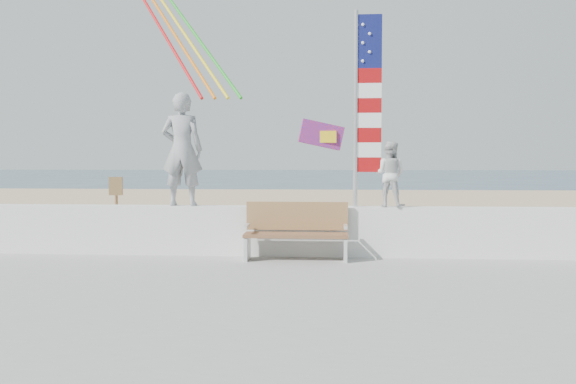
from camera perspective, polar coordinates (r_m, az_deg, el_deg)
name	(u,v)px	position (r m, az deg, el deg)	size (l,w,h in m)	color
ground	(266,288)	(9.27, -2.08, -8.94)	(220.00, 220.00, 0.00)	#2B4256
sand	(299,223)	(18.14, 1.05, -2.94)	(90.00, 40.00, 0.08)	tan
boardwalk	(214,371)	(5.42, -6.92, -16.30)	(50.00, 12.40, 0.10)	#999994
seawall	(278,231)	(11.13, -0.95, -3.64)	(30.00, 0.35, 0.90)	silver
adult	(182,149)	(11.36, -9.89, 3.95)	(0.75, 0.50, 2.07)	gray
child	(390,174)	(11.06, 9.52, 1.65)	(0.57, 0.44, 1.17)	silver
bench	(296,231)	(10.65, 0.79, -3.63)	(1.80, 0.57, 1.00)	brown
flag	(363,100)	(11.08, 7.01, 8.54)	(0.50, 0.08, 3.50)	silver
parafoil_kite	(322,135)	(13.10, 3.23, 5.34)	(1.01, 0.38, 0.68)	red
sign	(116,203)	(14.40, -15.78, -0.99)	(0.32, 0.07, 1.46)	olive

